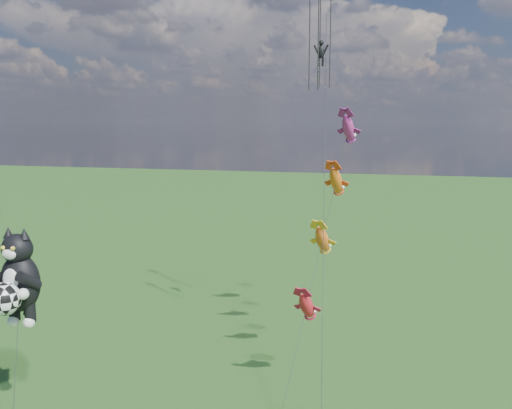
# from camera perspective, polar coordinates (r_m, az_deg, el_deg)

# --- Properties ---
(ground) EXTENTS (300.00, 300.00, 0.00)m
(ground) POSITION_cam_1_polar(r_m,az_deg,el_deg) (37.14, -21.65, -17.83)
(ground) COLOR #123B0E
(cat_kite_rig) EXTENTS (2.63, 4.15, 10.58)m
(cat_kite_rig) POSITION_cam_1_polar(r_m,az_deg,el_deg) (32.32, -22.89, -7.01)
(cat_kite_rig) COLOR brown
(cat_kite_rig) RESTS_ON ground
(fish_windsock_rig) EXTENTS (2.59, 15.82, 18.44)m
(fish_windsock_rig) POSITION_cam_1_polar(r_m,az_deg,el_deg) (37.05, 7.33, -0.55)
(fish_windsock_rig) COLOR brown
(fish_windsock_rig) RESTS_ON ground
(parafoil_rig) EXTENTS (3.53, 17.27, 27.71)m
(parafoil_rig) POSITION_cam_1_polar(r_m,az_deg,el_deg) (39.23, 6.56, 15.71)
(parafoil_rig) COLOR brown
(parafoil_rig) RESTS_ON ground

